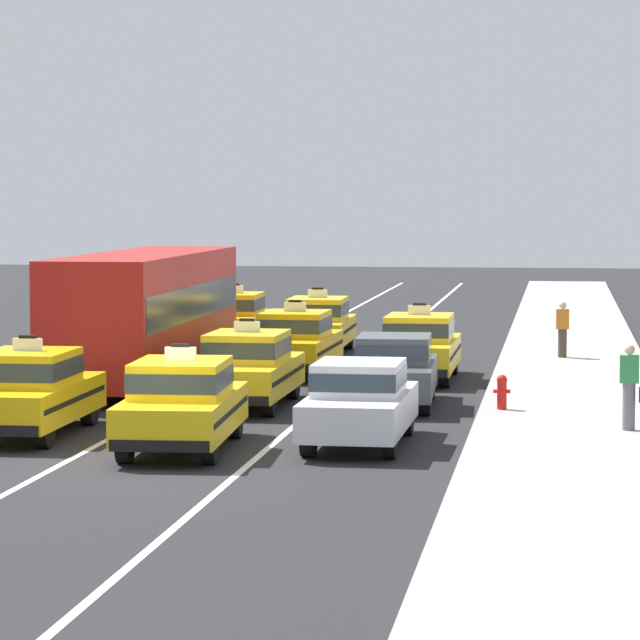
# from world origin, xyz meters

# --- Properties ---
(ground_plane) EXTENTS (160.00, 160.00, 0.00)m
(ground_plane) POSITION_xyz_m (0.00, 0.00, 0.00)
(ground_plane) COLOR #232326
(lane_stripe_left_center) EXTENTS (0.14, 80.00, 0.01)m
(lane_stripe_left_center) POSITION_xyz_m (-1.60, 20.00, 0.00)
(lane_stripe_left_center) COLOR silver
(lane_stripe_left_center) RESTS_ON ground
(lane_stripe_center_right) EXTENTS (0.14, 80.00, 0.01)m
(lane_stripe_center_right) POSITION_xyz_m (1.60, 20.00, 0.00)
(lane_stripe_center_right) COLOR silver
(lane_stripe_center_right) RESTS_ON ground
(sidewalk_curb) EXTENTS (4.00, 90.00, 0.15)m
(sidewalk_curb) POSITION_xyz_m (7.20, 15.00, 0.07)
(sidewalk_curb) COLOR #9E9993
(sidewalk_curb) RESTS_ON ground
(taxi_left_nearest) EXTENTS (1.90, 4.59, 1.96)m
(taxi_left_nearest) POSITION_xyz_m (-3.21, 2.75, 0.88)
(taxi_left_nearest) COLOR black
(taxi_left_nearest) RESTS_ON ground
(bus_left_second) EXTENTS (2.76, 11.25, 3.22)m
(bus_left_second) POSITION_xyz_m (-3.29, 12.01, 1.82)
(bus_left_second) COLOR black
(bus_left_second) RESTS_ON ground
(taxi_left_third) EXTENTS (1.92, 4.60, 1.96)m
(taxi_left_third) POSITION_xyz_m (-3.06, 21.75, 0.88)
(taxi_left_third) COLOR black
(taxi_left_third) RESTS_ON ground
(taxi_center_nearest) EXTENTS (2.06, 4.65, 1.96)m
(taxi_center_nearest) POSITION_xyz_m (0.11, 1.41, 0.88)
(taxi_center_nearest) COLOR black
(taxi_center_nearest) RESTS_ON ground
(taxi_center_second) EXTENTS (1.83, 4.57, 1.96)m
(taxi_center_second) POSITION_xyz_m (0.12, 7.60, 0.88)
(taxi_center_second) COLOR black
(taxi_center_second) RESTS_ON ground
(taxi_center_third) EXTENTS (1.89, 4.59, 1.96)m
(taxi_center_third) POSITION_xyz_m (0.11, 14.10, 0.88)
(taxi_center_third) COLOR black
(taxi_center_third) RESTS_ON ground
(taxi_center_fourth) EXTENTS (1.90, 4.59, 1.96)m
(taxi_center_fourth) POSITION_xyz_m (-0.18, 19.90, 0.88)
(taxi_center_fourth) COLOR black
(taxi_center_fourth) RESTS_ON ground
(sedan_right_nearest) EXTENTS (1.80, 4.32, 1.58)m
(sedan_right_nearest) POSITION_xyz_m (3.22, 2.43, 0.85)
(sedan_right_nearest) COLOR black
(sedan_right_nearest) RESTS_ON ground
(sedan_right_second) EXTENTS (1.95, 4.37, 1.58)m
(sedan_right_second) POSITION_xyz_m (3.28, 8.13, 0.85)
(sedan_right_second) COLOR black
(sedan_right_second) RESTS_ON ground
(taxi_right_third) EXTENTS (1.83, 4.57, 1.96)m
(taxi_right_third) POSITION_xyz_m (3.38, 13.35, 0.88)
(taxi_right_third) COLOR black
(taxi_right_third) RESTS_ON ground
(pedestrian_near_crosswalk) EXTENTS (0.36, 0.24, 1.56)m
(pedestrian_near_crosswalk) POSITION_xyz_m (6.94, 18.35, 0.94)
(pedestrian_near_crosswalk) COLOR #473828
(pedestrian_near_crosswalk) RESTS_ON sidewalk_curb
(pedestrian_mid_block) EXTENTS (0.47, 0.24, 1.65)m
(pedestrian_mid_block) POSITION_xyz_m (8.20, 4.20, 0.98)
(pedestrian_mid_block) COLOR slate
(pedestrian_mid_block) RESTS_ON sidewalk_curb
(fire_hydrant) EXTENTS (0.36, 0.22, 0.73)m
(fire_hydrant) POSITION_xyz_m (5.68, 6.91, 0.55)
(fire_hydrant) COLOR red
(fire_hydrant) RESTS_ON sidewalk_curb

